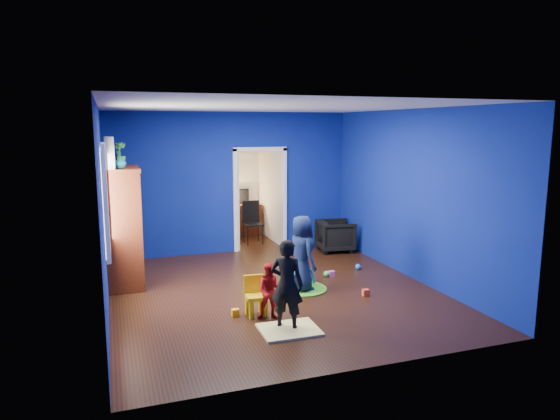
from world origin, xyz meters
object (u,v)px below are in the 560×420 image
object	(u,v)px
tv_armoire	(123,227)
folding_chair	(253,223)
toddler_red	(271,291)
armchair	(335,236)
study_desk	(242,220)
crt_tv	(126,224)
kid_chair	(256,298)
child_black	(287,284)
play_mat	(301,288)
hopper_ball	(293,274)
vase	(120,162)
child_navy	(302,253)

from	to	relation	value
tv_armoire	folding_chair	world-z (taller)	tv_armoire
toddler_red	tv_armoire	size ratio (longest dim) A/B	0.40
armchair	study_desk	bearing A→B (deg)	41.57
crt_tv	kid_chair	bearing A→B (deg)	-51.62
crt_tv	folding_chair	size ratio (longest dim) A/B	0.76
crt_tv	folding_chair	distance (m)	3.54
child_black	toddler_red	world-z (taller)	child_black
toddler_red	crt_tv	distance (m)	2.94
play_mat	toddler_red	bearing A→B (deg)	-129.44
play_mat	study_desk	xyz separation A→B (m)	(0.14, 4.29, 0.36)
child_black	hopper_ball	xyz separation A→B (m)	(0.69, 1.62, -0.40)
toddler_red	child_black	bearing A→B (deg)	-59.68
play_mat	armchair	bearing A→B (deg)	52.82
armchair	child_black	bearing A→B (deg)	154.01
tv_armoire	crt_tv	bearing A→B (deg)	0.00
toddler_red	hopper_ball	distance (m)	1.50
toddler_red	vase	world-z (taller)	vase
child_black	kid_chair	size ratio (longest dim) A/B	2.38
child_navy	kid_chair	distance (m)	1.33
tv_armoire	play_mat	xyz separation A→B (m)	(2.68, -1.22, -0.97)
crt_tv	study_desk	bearing A→B (deg)	47.86
child_black	tv_armoire	bearing A→B (deg)	-17.45
play_mat	child_navy	bearing A→B (deg)	-110.80
study_desk	child_black	bearing A→B (deg)	-98.99
toddler_red	crt_tv	xyz separation A→B (m)	(-1.78, 2.26, 0.63)
child_navy	study_desk	size ratio (longest dim) A/B	1.38
vase	kid_chair	size ratio (longest dim) A/B	0.39
crt_tv	child_black	bearing A→B (deg)	-54.34
toddler_red	tv_armoire	bearing A→B (deg)	143.73
child_navy	kid_chair	size ratio (longest dim) A/B	2.44
hopper_ball	study_desk	size ratio (longest dim) A/B	0.44
vase	armchair	bearing A→B (deg)	15.56
armchair	folding_chair	size ratio (longest dim) A/B	0.79
armchair	study_desk	world-z (taller)	study_desk
tv_armoire	crt_tv	size ratio (longest dim) A/B	2.80
study_desk	folding_chair	distance (m)	0.96
tv_armoire	kid_chair	size ratio (longest dim) A/B	3.92
toddler_red	play_mat	size ratio (longest dim) A/B	0.96
folding_chair	kid_chair	bearing A→B (deg)	-105.42
armchair	crt_tv	world-z (taller)	crt_tv
child_black	folding_chair	world-z (taller)	child_black
child_navy	child_black	bearing A→B (deg)	142.18
child_black	play_mat	size ratio (longest dim) A/B	1.44
child_navy	crt_tv	bearing A→B (deg)	55.18
child_navy	toddler_red	xyz separation A→B (m)	(-0.84, -1.01, -0.21)
study_desk	folding_chair	size ratio (longest dim) A/B	0.96
armchair	kid_chair	distance (m)	3.94
child_black	study_desk	size ratio (longest dim) A/B	1.35
vase	study_desk	size ratio (longest dim) A/B	0.22
hopper_ball	play_mat	xyz separation A→B (m)	(0.06, -0.21, -0.18)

